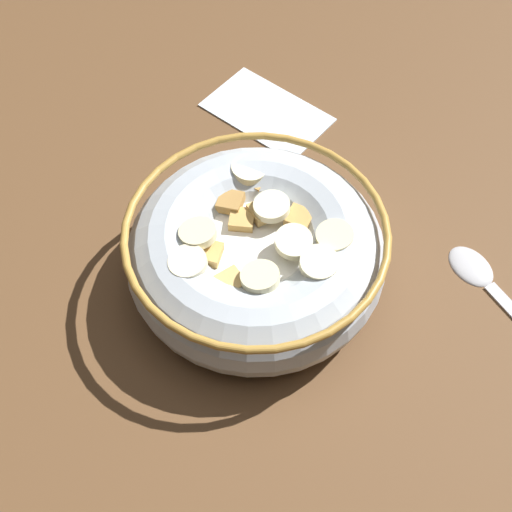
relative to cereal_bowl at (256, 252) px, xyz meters
The scene contains 4 objects.
ground_plane 4.51cm from the cereal_bowl, 11.13° to the right, with size 93.23×93.23×2.00cm, color brown.
cereal_bowl is the anchor object (origin of this frame).
spoon 18.96cm from the cereal_bowl, 123.38° to the right, with size 16.46×3.07×0.80cm.
folded_napkin 18.82cm from the cereal_bowl, 33.16° to the right, with size 11.44×6.86×0.30cm, color silver.
Camera 1 is at (-25.89, 14.93, 46.94)cm, focal length 48.83 mm.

